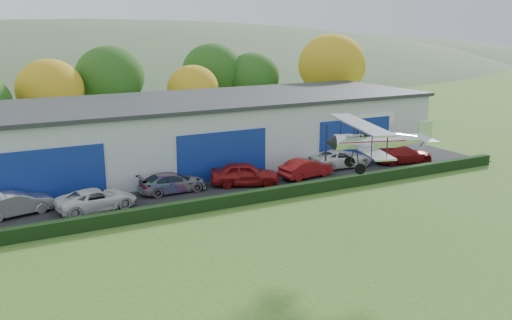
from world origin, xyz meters
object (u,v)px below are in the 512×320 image
car_5 (306,168)px  biplane (375,139)px  car_1 (16,204)px  car_2 (97,199)px  car_4 (245,174)px  hangar (192,131)px  car_6 (341,158)px  car_3 (172,182)px  car_7 (403,154)px

car_5 → biplane: bearing=154.7°
car_1 → car_5: bearing=-106.3°
biplane → car_2: bearing=153.7°
car_4 → biplane: 12.86m
hangar → car_6: (9.85, -7.08, -1.91)m
car_2 → car_1: bearing=66.8°
car_1 → car_6: 24.01m
car_5 → car_1: bearing=78.6°
car_1 → car_3: (9.82, 0.13, -0.05)m
car_4 → car_7: bearing=-67.9°
car_7 → biplane: 18.11m
car_4 → car_6: car_4 is taller
hangar → car_3: bearing=-120.8°
car_3 → biplane: bearing=-153.0°
car_4 → car_3: bearing=103.8°
car_3 → car_5: car_5 is taller
car_4 → biplane: bearing=-150.3°
hangar → car_6: 12.28m
car_3 → car_5: bearing=-96.3°
hangar → car_5: (5.67, -8.40, -1.91)m
car_5 → biplane: 13.03m
car_2 → car_3: 5.54m
car_3 → car_2: bearing=104.5°
car_1 → car_2: size_ratio=0.90×
car_3 → car_5: size_ratio=1.09×
hangar → car_1: (-14.16, -7.40, -1.89)m
car_1 → car_2: bearing=-119.0°
car_4 → car_7: (14.41, -0.26, -0.11)m
car_1 → car_7: size_ratio=0.88×
hangar → car_4: bearing=-84.7°
car_1 → car_5: 19.85m
car_3 → car_4: 5.15m
car_6 → car_5: bearing=111.1°
car_4 → car_5: bearing=-70.4°
car_2 → car_7: (24.86, 0.29, 0.04)m
car_5 → car_6: size_ratio=0.84×
car_5 → car_6: bearing=-80.9°
car_1 → car_3: 9.82m
car_2 → car_3: size_ratio=1.04×
car_2 → car_5: size_ratio=1.14×
car_3 → biplane: 15.07m
car_5 → biplane: biplane is taller
hangar → biplane: (2.14, -20.06, 2.72)m
car_4 → car_5: (4.91, -0.31, -0.12)m
car_3 → car_4: bearing=-99.1°
hangar → car_7: hangar is taller
car_1 → car_3: car_1 is taller
car_4 → car_2: bearing=116.1°
car_2 → biplane: 17.09m
car_7 → car_2: bearing=103.0°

